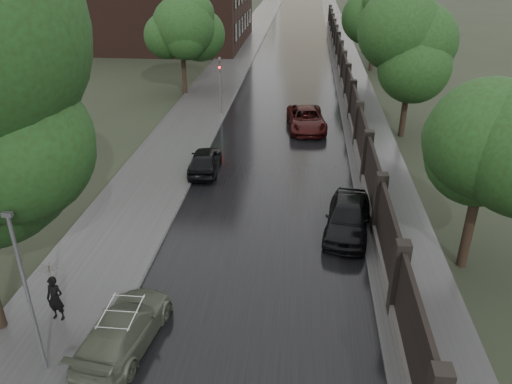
% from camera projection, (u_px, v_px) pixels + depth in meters
% --- Properties ---
extents(fence_right, '(0.45, 75.72, 2.70)m').
position_uv_depth(fence_right, '(345.00, 79.00, 39.77)').
color(fence_right, '#383533').
rests_on(fence_right, ground).
extents(tree_left_far, '(4.25, 4.25, 7.39)m').
position_uv_depth(tree_left_far, '(181.00, 26.00, 37.20)').
color(tree_left_far, black).
rests_on(tree_left_far, ground).
extents(tree_right_a, '(4.08, 4.08, 7.01)m').
position_uv_depth(tree_right_a, '(488.00, 140.00, 16.37)').
color(tree_right_a, black).
rests_on(tree_right_a, ground).
extents(tree_right_b, '(4.08, 4.08, 7.01)m').
position_uv_depth(tree_right_b, '(412.00, 55.00, 28.83)').
color(tree_right_b, black).
rests_on(tree_right_b, ground).
extents(tree_right_c, '(4.08, 4.08, 7.01)m').
position_uv_depth(tree_right_c, '(376.00, 15.00, 44.86)').
color(tree_right_c, black).
rests_on(tree_right_c, ground).
extents(lamp_post, '(0.25, 0.12, 5.11)m').
position_uv_depth(lamp_post, '(28.00, 296.00, 12.74)').
color(lamp_post, '#59595E').
rests_on(lamp_post, ground).
extents(traffic_light, '(0.16, 0.32, 4.00)m').
position_uv_depth(traffic_light, '(220.00, 81.00, 33.68)').
color(traffic_light, '#59595E').
rests_on(traffic_light, ground).
extents(volga_sedan, '(2.24, 4.38, 1.22)m').
position_uv_depth(volga_sedan, '(124.00, 329.00, 14.62)').
color(volga_sedan, '#44493B').
rests_on(volga_sedan, ground).
extents(hatchback_left, '(1.70, 3.81, 1.27)m').
position_uv_depth(hatchback_left, '(205.00, 160.00, 25.91)').
color(hatchback_left, black).
rests_on(hatchback_left, ground).
extents(car_right_near, '(2.31, 4.49, 1.46)m').
position_uv_depth(car_right_near, '(348.00, 217.00, 20.36)').
color(car_right_near, black).
rests_on(car_right_near, ground).
extents(car_right_far, '(2.78, 5.11, 1.36)m').
position_uv_depth(car_right_far, '(306.00, 119.00, 31.86)').
color(car_right_far, black).
rests_on(car_right_far, ground).
extents(pedestrian_umbrella, '(0.99, 1.00, 2.39)m').
position_uv_depth(pedestrian_umbrella, '(50.00, 277.00, 15.01)').
color(pedestrian_umbrella, black).
rests_on(pedestrian_umbrella, sidewalk_left).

